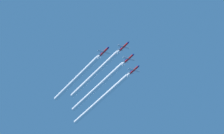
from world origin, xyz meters
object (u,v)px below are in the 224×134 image
object	(u,v)px
jet_left_wingman	(129,58)
jet_outer_left	(135,69)
jet_right_wingman	(105,51)
jet_lead	(124,46)

from	to	relation	value
jet_left_wingman	jet_outer_left	world-z (taller)	jet_left_wingman
jet_right_wingman	jet_outer_left	xyz separation A→B (m)	(-22.84, -8.23, -0.90)
jet_lead	jet_left_wingman	xyz separation A→B (m)	(-7.55, -8.25, -0.93)
jet_left_wingman	jet_outer_left	distance (m)	11.19
jet_lead	jet_left_wingman	distance (m)	11.22
jet_right_wingman	jet_outer_left	world-z (taller)	jet_right_wingman
jet_lead	jet_right_wingman	xyz separation A→B (m)	(7.56, -8.06, -0.99)
jet_left_wingman	jet_outer_left	bearing A→B (deg)	-133.88
jet_left_wingman	jet_outer_left	size ratio (longest dim) A/B	1.00
jet_lead	jet_left_wingman	size ratio (longest dim) A/B	1.00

